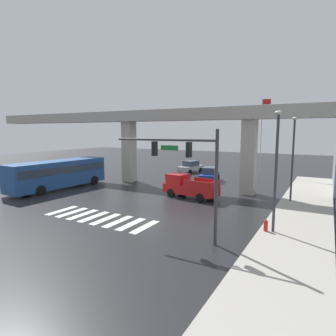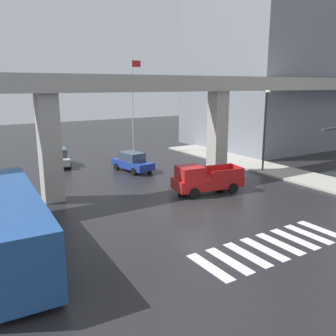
# 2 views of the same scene
# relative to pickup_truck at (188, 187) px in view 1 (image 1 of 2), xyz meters

# --- Properties ---
(ground_plane) EXTENTS (120.00, 120.00, 0.00)m
(ground_plane) POSITION_rel_pickup_truck_xyz_m (-2.65, -2.82, -0.99)
(ground_plane) COLOR #232326
(crosswalk_stripes) EXTENTS (8.25, 2.80, 0.01)m
(crosswalk_stripes) POSITION_rel_pickup_truck_xyz_m (-2.65, -8.86, -0.98)
(crosswalk_stripes) COLOR silver
(crosswalk_stripes) RESTS_ON ground
(elevated_overpass) EXTENTS (59.69, 2.05, 8.38)m
(elevated_overpass) POSITION_rel_pickup_truck_xyz_m (-2.65, 4.04, 6.20)
(elevated_overpass) COLOR #ADA89E
(elevated_overpass) RESTS_ON ground
(sidewalk_east) EXTENTS (4.00, 36.00, 0.15)m
(sidewalk_east) POSITION_rel_pickup_truck_xyz_m (9.73, -0.82, -0.91)
(sidewalk_east) COLOR #ADA89E
(sidewalk_east) RESTS_ON ground
(pickup_truck) EXTENTS (5.33, 2.65, 2.08)m
(pickup_truck) POSITION_rel_pickup_truck_xyz_m (0.00, 0.00, 0.00)
(pickup_truck) COLOR red
(pickup_truck) RESTS_ON ground
(city_bus) EXTENTS (3.22, 10.92, 2.99)m
(city_bus) POSITION_rel_pickup_truck_xyz_m (-13.54, -3.23, 0.73)
(city_bus) COLOR #234C8C
(city_bus) RESTS_ON ground
(sedan_silver) EXTENTS (2.57, 4.56, 1.72)m
(sedan_silver) POSITION_rel_pickup_truck_xyz_m (-6.49, 14.50, -0.14)
(sedan_silver) COLOR #A8AAAF
(sedan_silver) RESTS_ON ground
(sedan_blue) EXTENTS (2.52, 4.54, 1.72)m
(sedan_blue) POSITION_rel_pickup_truck_xyz_m (-1.35, 8.91, -0.14)
(sedan_blue) COLOR #1E3899
(sedan_blue) RESTS_ON ground
(traffic_signal_mast) EXTENTS (6.49, 0.32, 6.20)m
(traffic_signal_mast) POSITION_rel_pickup_truck_xyz_m (4.39, -9.39, 3.39)
(traffic_signal_mast) COLOR #38383D
(traffic_signal_mast) RESTS_ON ground
(street_lamp_near_corner) EXTENTS (0.44, 0.70, 7.24)m
(street_lamp_near_corner) POSITION_rel_pickup_truck_xyz_m (8.53, -6.14, 3.57)
(street_lamp_near_corner) COLOR #38383D
(street_lamp_near_corner) RESTS_ON ground
(street_lamp_mid_block) EXTENTS (0.44, 0.70, 7.24)m
(street_lamp_mid_block) POSITION_rel_pickup_truck_xyz_m (8.53, 2.40, 3.57)
(street_lamp_mid_block) COLOR #38383D
(street_lamp_mid_block) RESTS_ON ground
(fire_hydrant) EXTENTS (0.24, 0.24, 0.85)m
(fire_hydrant) POSITION_rel_pickup_truck_xyz_m (8.13, -6.26, -0.56)
(fire_hydrant) COLOR red
(fire_hydrant) RESTS_ON ground
(flagpole) EXTENTS (1.16, 0.12, 10.48)m
(flagpole) POSITION_rel_pickup_truck_xyz_m (2.97, 17.12, 5.05)
(flagpole) COLOR silver
(flagpole) RESTS_ON ground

